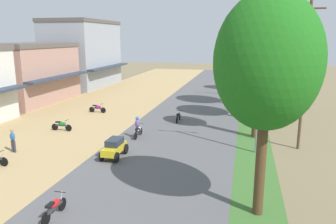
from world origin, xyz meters
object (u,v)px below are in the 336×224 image
object	(u,v)px
median_tree_nearest	(267,63)
parked_motorbike_third	(62,125)
median_tree_fifth	(251,51)
streetlamp_near	(260,87)
parked_motorbike_fourth	(98,108)
median_tree_fourth	(255,35)
streetlamp_mid	(254,63)
motorbike_ahead_third	(138,127)
motorbike_ahead_fourth	(178,116)
utility_pole_near	(305,75)
median_tree_second	(260,38)
pedestrian_on_shoulder	(13,139)
motorbike_ahead_second	(54,206)
car_sedan_yellow	(114,147)
median_tree_third	(253,55)

from	to	relation	value
median_tree_nearest	parked_motorbike_third	bearing A→B (deg)	147.78
median_tree_fifth	streetlamp_near	distance (m)	25.92
parked_motorbike_fourth	median_tree_fourth	size ratio (longest dim) A/B	0.18
streetlamp_mid	motorbike_ahead_third	distance (m)	20.61
parked_motorbike_third	median_tree_fifth	size ratio (longest dim) A/B	0.24
motorbike_ahead_fourth	streetlamp_near	bearing A→B (deg)	-45.60
parked_motorbike_fourth	parked_motorbike_third	bearing A→B (deg)	-89.74
streetlamp_near	utility_pole_near	world-z (taller)	utility_pole_near
median_tree_second	median_tree_fourth	distance (m)	10.91
parked_motorbike_third	median_tree_fifth	bearing A→B (deg)	58.28
median_tree_second	utility_pole_near	size ratio (longest dim) A/B	0.96
pedestrian_on_shoulder	motorbike_ahead_third	world-z (taller)	motorbike_ahead_third
median_tree_nearest	motorbike_ahead_third	size ratio (longest dim) A/B	5.16
median_tree_nearest	motorbike_ahead_fourth	world-z (taller)	median_tree_nearest
median_tree_fifth	motorbike_ahead_fourth	size ratio (longest dim) A/B	4.17
pedestrian_on_shoulder	median_tree_fifth	world-z (taller)	median_tree_fifth
median_tree_fifth	streetlamp_mid	xyz separation A→B (m)	(0.33, -6.22, -1.20)
pedestrian_on_shoulder	median_tree_nearest	distance (m)	17.07
streetlamp_mid	utility_pole_near	bearing A→B (deg)	-80.97
parked_motorbike_fourth	motorbike_ahead_third	xyz separation A→B (m)	(6.68, -7.12, 0.30)
median_tree_fourth	motorbike_ahead_third	world-z (taller)	median_tree_fourth
median_tree_second	streetlamp_near	distance (m)	4.72
streetlamp_mid	motorbike_ahead_second	bearing A→B (deg)	-105.86
median_tree_nearest	median_tree_second	world-z (taller)	median_tree_second
utility_pole_near	motorbike_ahead_third	world-z (taller)	utility_pole_near
median_tree_fifth	utility_pole_near	bearing A→B (deg)	-82.50
parked_motorbike_fourth	motorbike_ahead_fourth	xyz separation A→B (m)	(8.71, -1.67, 0.02)
streetlamp_mid	motorbike_ahead_third	world-z (taller)	streetlamp_mid
car_sedan_yellow	motorbike_ahead_fourth	distance (m)	10.04
pedestrian_on_shoulder	car_sedan_yellow	xyz separation A→B (m)	(6.90, 0.65, -0.22)
pedestrian_on_shoulder	car_sedan_yellow	size ratio (longest dim) A/B	0.72
motorbike_ahead_third	utility_pole_near	bearing A→B (deg)	1.36
median_tree_fourth	streetlamp_near	size ratio (longest dim) A/B	1.30
streetlamp_mid	utility_pole_near	size ratio (longest dim) A/B	0.78
streetlamp_near	car_sedan_yellow	size ratio (longest dim) A/B	3.38
parked_motorbike_third	motorbike_ahead_second	bearing A→B (deg)	-60.25
parked_motorbike_fourth	pedestrian_on_shoulder	xyz separation A→B (m)	(-0.34, -12.13, 0.41)
parked_motorbike_fourth	motorbike_ahead_second	xyz separation A→B (m)	(6.84, -18.72, 0.02)
parked_motorbike_third	motorbike_ahead_fourth	size ratio (longest dim) A/B	1.00
streetlamp_near	streetlamp_mid	distance (m)	19.67
car_sedan_yellow	median_tree_third	bearing A→B (deg)	55.43
streetlamp_mid	median_tree_fourth	bearing A→B (deg)	-91.84
pedestrian_on_shoulder	motorbike_ahead_fourth	xyz separation A→B (m)	(9.05, 10.46, -0.39)
motorbike_ahead_second	motorbike_ahead_fourth	world-z (taller)	same
median_tree_nearest	streetlamp_mid	bearing A→B (deg)	89.74
utility_pole_near	car_sedan_yellow	bearing A→B (deg)	-158.35
median_tree_nearest	car_sedan_yellow	xyz separation A→B (m)	(-8.67, 4.90, -5.82)
median_tree_second	utility_pole_near	world-z (taller)	utility_pole_near
utility_pole_near	streetlamp_near	bearing A→B (deg)	-150.92
streetlamp_mid	motorbike_ahead_second	world-z (taller)	streetlamp_mid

